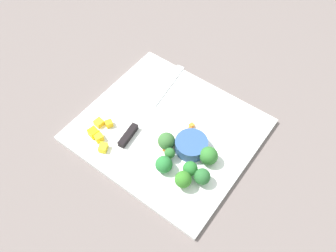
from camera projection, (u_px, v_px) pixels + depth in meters
ground_plane at (168, 131)px, 0.88m from camera, size 4.00×4.00×0.00m
cutting_board at (168, 130)px, 0.88m from camera, size 0.42×0.37×0.01m
prep_bowl at (191, 145)px, 0.82m from camera, size 0.08×0.08×0.03m
chef_knife at (144, 116)px, 0.89m from camera, size 0.06×0.31×0.02m
carrot_dice_0 at (192, 125)px, 0.87m from camera, size 0.01×0.01×0.01m
carrot_dice_1 at (165, 149)px, 0.83m from camera, size 0.02×0.02×0.01m
carrot_dice_2 at (190, 130)px, 0.86m from camera, size 0.01×0.01×0.01m
carrot_dice_3 at (162, 142)px, 0.84m from camera, size 0.02×0.01×0.01m
carrot_dice_4 at (171, 140)px, 0.85m from camera, size 0.02×0.02×0.01m
carrot_dice_5 at (170, 146)px, 0.84m from camera, size 0.01×0.01×0.01m
pepper_dice_0 at (103, 148)px, 0.83m from camera, size 0.03×0.03×0.02m
pepper_dice_1 at (93, 133)px, 0.85m from camera, size 0.03×0.03×0.02m
pepper_dice_2 at (99, 123)px, 0.87m from camera, size 0.02×0.02×0.01m
pepper_dice_3 at (98, 137)px, 0.85m from camera, size 0.03×0.03×0.02m
pepper_dice_4 at (109, 124)px, 0.87m from camera, size 0.02×0.02×0.02m
broccoli_floret_0 at (170, 153)px, 0.81m from camera, size 0.03×0.03×0.03m
broccoli_floret_1 at (202, 177)px, 0.77m from camera, size 0.04×0.04×0.04m
broccoli_floret_2 at (164, 165)px, 0.79m from camera, size 0.04×0.04×0.04m
broccoli_floret_3 at (190, 169)px, 0.78m from camera, size 0.03×0.03×0.04m
broccoli_floret_4 at (166, 141)px, 0.83m from camera, size 0.04×0.04×0.04m
broccoli_floret_5 at (209, 156)px, 0.80m from camera, size 0.04×0.04×0.04m
broccoli_floret_6 at (183, 180)px, 0.76m from camera, size 0.04×0.04×0.04m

